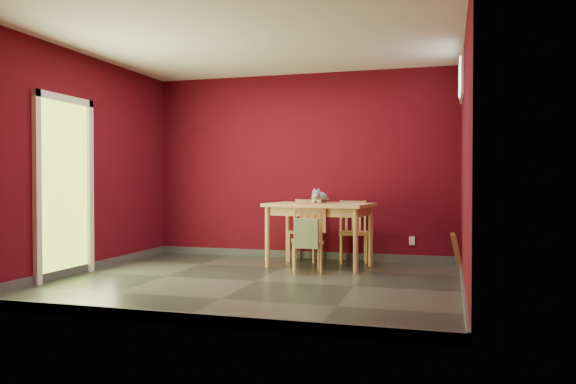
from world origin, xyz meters
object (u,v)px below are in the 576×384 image
(chair_far_left, at_px, (306,229))
(tote_bag, at_px, (306,233))
(chair_far_right, at_px, (353,231))
(cat, at_px, (319,195))
(dining_table, at_px, (319,211))
(chair_near, at_px, (307,240))
(picture_frame, at_px, (456,251))

(chair_far_left, distance_m, tote_bag, 1.29)
(chair_far_right, relative_size, tote_bag, 2.04)
(tote_bag, relative_size, cat, 1.00)
(dining_table, relative_size, chair_far_left, 1.66)
(cat, bearing_deg, chair_far_left, 125.37)
(chair_far_right, height_order, tote_bag, chair_far_right)
(chair_near, bearing_deg, chair_far_left, 105.52)
(picture_frame, bearing_deg, dining_table, -170.19)
(dining_table, xyz_separation_m, picture_frame, (1.74, 0.30, -0.51))
(cat, height_order, picture_frame, cat)
(chair_far_left, xyz_separation_m, chair_near, (0.29, -1.05, -0.04))
(tote_bag, distance_m, picture_frame, 2.03)
(cat, bearing_deg, dining_table, -74.84)
(dining_table, height_order, picture_frame, dining_table)
(chair_far_left, xyz_separation_m, tote_bag, (0.33, -1.25, 0.06))
(chair_near, bearing_deg, chair_far_right, 70.13)
(chair_far_left, bearing_deg, cat, -56.79)
(chair_near, height_order, tote_bag, chair_near)
(chair_far_right, bearing_deg, chair_near, -109.87)
(dining_table, relative_size, picture_frame, 3.14)
(chair_far_right, xyz_separation_m, picture_frame, (1.38, -0.26, -0.21))
(picture_frame, bearing_deg, chair_far_left, 173.50)
(dining_table, relative_size, chair_far_right, 1.69)
(dining_table, distance_m, chair_near, 0.61)
(chair_far_left, height_order, chair_near, chair_far_left)
(cat, bearing_deg, tote_bag, -86.42)
(dining_table, relative_size, chair_near, 1.81)
(tote_bag, relative_size, picture_frame, 0.91)
(tote_bag, bearing_deg, dining_table, 90.43)
(chair_far_right, distance_m, cat, 0.81)
(dining_table, height_order, cat, cat)
(chair_near, bearing_deg, cat, 88.15)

